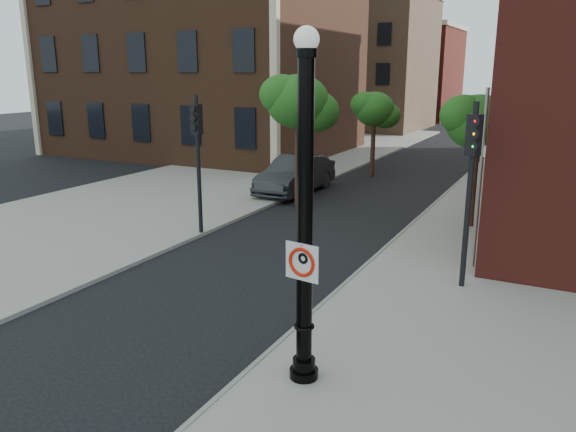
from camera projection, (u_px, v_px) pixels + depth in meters
The scene contains 16 objects.
ground at pixel (189, 333), 12.15m from camera, with size 120.00×120.00×0.00m, color black.
sidewalk_right at pixel (527, 245), 18.12m from camera, with size 8.00×60.00×0.12m, color gray.
sidewalk_left at pixel (253, 170), 31.61m from camera, with size 10.00×50.00×0.12m, color gray.
curb_edge at pixel (407, 229), 19.86m from camera, with size 0.10×60.00×0.14m, color gray.
victorian_building at pixel (206, 21), 37.65m from camera, with size 18.60×14.60×17.95m.
bg_building_tan_a at pixel (362, 65), 53.85m from camera, with size 12.00×12.00×12.00m, color #8B694C.
bg_building_red at pixel (402, 75), 66.17m from camera, with size 12.00×12.00×10.00m, color maroon.
lamppost at pixel (305, 232), 9.50m from camera, with size 0.52×0.52×6.19m.
no_parking_sign at pixel (302, 262), 9.47m from camera, with size 0.65×0.14×0.66m.
parked_car at pixel (296, 175), 25.84m from camera, with size 1.81×5.19×1.71m, color #28282D.
traffic_signal_left at pixel (197, 143), 18.51m from camera, with size 0.30×0.39×4.75m.
traffic_signal_right at pixel (472, 166), 13.72m from camera, with size 0.38×0.43×4.81m.
utility_pole at pixel (480, 182), 15.34m from camera, with size 0.10×0.10×5.09m, color #999999.
street_tree_a at pixel (299, 103), 22.41m from camera, with size 2.98×2.70×5.38m.
street_tree_b at pixel (375, 110), 29.25m from camera, with size 2.47×2.23×4.45m.
street_tree_c at pixel (479, 124), 19.24m from camera, with size 2.63×2.38×4.74m.
Camera 1 is at (6.97, -8.93, 5.52)m, focal length 35.00 mm.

